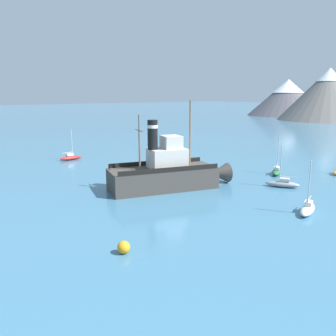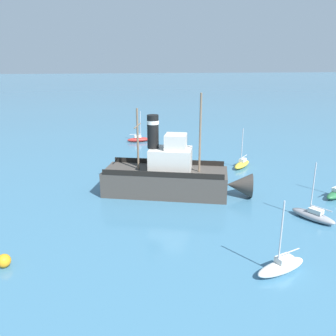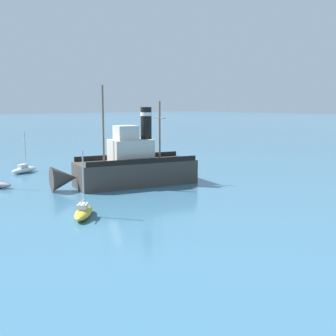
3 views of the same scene
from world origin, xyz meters
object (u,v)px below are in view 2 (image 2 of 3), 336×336
old_tugboat (172,176)px  mooring_buoy (4,261)px  sailboat_white (281,266)px  sailboat_grey (313,215)px  sailboat_red (139,139)px  sailboat_yellow (242,164)px

old_tugboat → mooring_buoy: size_ratio=16.78×
sailboat_white → sailboat_grey: bearing=138.9°
old_tugboat → sailboat_grey: bearing=54.7°
sailboat_red → sailboat_yellow: same height
sailboat_white → sailboat_yellow: size_ratio=1.00×
sailboat_white → sailboat_yellow: same height
sailboat_white → sailboat_grey: (-6.82, 5.95, 0.00)m
sailboat_grey → sailboat_red: bearing=-157.8°
old_tugboat → sailboat_yellow: bearing=127.6°
mooring_buoy → sailboat_yellow: bearing=130.3°
old_tugboat → mooring_buoy: bearing=-47.7°
old_tugboat → mooring_buoy: old_tugboat is taller
old_tugboat → sailboat_grey: (7.63, 10.78, -1.40)m
sailboat_grey → sailboat_yellow: bearing=-176.7°
sailboat_red → sailboat_yellow: (15.76, 11.79, 0.00)m
sailboat_white → sailboat_red: bearing=-169.9°
sailboat_yellow → mooring_buoy: size_ratio=5.57×
sailboat_yellow → mooring_buoy: (19.10, -22.48, 0.01)m
sailboat_white → sailboat_grey: 9.05m
sailboat_red → mooring_buoy: sailboat_red is taller
sailboat_white → mooring_buoy: (-2.98, -17.42, 0.01)m
sailboat_yellow → sailboat_red: bearing=-143.2°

